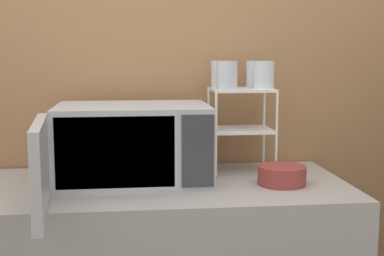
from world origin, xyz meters
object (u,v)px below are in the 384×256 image
at_px(dish_rack, 241,112).
at_px(glass_front_right, 264,75).
at_px(microwave, 129,144).
at_px(bowl, 282,176).
at_px(glass_back_left, 221,74).
at_px(glass_front_left, 227,75).
at_px(glass_back_right, 256,74).

xyz_separation_m(dish_rack, glass_front_right, (0.08, -0.05, 0.15)).
xyz_separation_m(microwave, bowl, (0.57, -0.10, -0.11)).
bearing_deg(glass_back_left, glass_front_left, -87.53).
bearing_deg(glass_front_left, bowl, -48.52).
bearing_deg(glass_back_left, bowl, -59.60).
height_order(glass_front_right, bowl, glass_front_right).
height_order(microwave, dish_rack, dish_rack).
height_order(glass_front_left, glass_back_right, same).
bearing_deg(glass_front_right, glass_back_right, 95.82).
bearing_deg(glass_back_left, glass_back_right, -3.10).
xyz_separation_m(glass_front_left, glass_back_left, (-0.00, 0.11, 0.00)).
bearing_deg(dish_rack, glass_front_left, -143.40).
xyz_separation_m(glass_back_right, bowl, (0.03, -0.30, -0.37)).
xyz_separation_m(microwave, dish_rack, (0.46, 0.15, 0.10)).
bearing_deg(bowl, glass_back_right, 96.37).
xyz_separation_m(glass_front_right, bowl, (0.02, -0.21, -0.37)).
height_order(dish_rack, glass_back_right, glass_back_right).
height_order(glass_front_right, glass_back_left, same).
bearing_deg(glass_front_left, glass_back_right, 35.32).
bearing_deg(glass_back_right, dish_rack, -146.05).
xyz_separation_m(dish_rack, glass_back_left, (-0.08, 0.06, 0.15)).
bearing_deg(dish_rack, glass_back_left, 144.48).
height_order(dish_rack, glass_front_left, glass_front_left).
relative_size(glass_front_right, bowl, 0.62).
xyz_separation_m(glass_front_left, glass_back_right, (0.14, 0.10, 0.00)).
distance_m(glass_front_left, bowl, 0.45).
height_order(microwave, bowl, microwave).
relative_size(microwave, glass_front_right, 7.53).
distance_m(glass_back_right, glass_front_right, 0.10).
relative_size(microwave, dish_rack, 2.43).
bearing_deg(glass_back_left, microwave, -152.21).
bearing_deg(bowl, dish_rack, 112.26).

